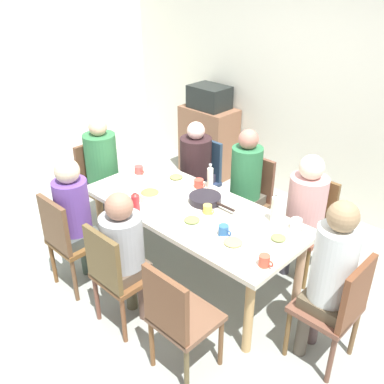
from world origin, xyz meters
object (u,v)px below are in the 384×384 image
object	(u,v)px
person_7	(75,213)
chair_2	(116,272)
cup_2	(296,224)
person_2	(124,247)
chair_3	(201,176)
chair_4	(338,306)
chair_5	(99,180)
bottle_1	(136,203)
person_3	(195,163)
person_5	(102,164)
plate_0	(176,178)
serving_pan	(205,199)
plate_3	(233,243)
chair_7	(68,238)
side_cabinet	(209,141)
plate_2	(278,239)
chair_0	(308,221)
cup_4	(139,170)
plate_1	(192,221)
cup_5	(199,183)
bottle_0	(275,208)
chair_1	(178,317)
bowl_0	(150,195)
bottle_2	(210,177)
cup_1	(208,209)
chair_6	(250,196)
person_0	(306,205)
dining_table	(192,216)
microwave	(209,97)
person_4	(331,271)
cup_6	(224,231)

from	to	relation	value
person_7	chair_2	bearing A→B (deg)	-7.96
cup_2	person_2	bearing A→B (deg)	-127.47
chair_3	chair_4	bearing A→B (deg)	-22.00
chair_5	bottle_1	bearing A→B (deg)	-19.25
person_3	person_5	distance (m)	0.95
plate_0	serving_pan	world-z (taller)	serving_pan
plate_3	serving_pan	xyz separation A→B (m)	(-0.57, 0.33, 0.02)
chair_4	chair_7	bearing A→B (deg)	-158.00
side_cabinet	plate_2	bearing A→B (deg)	-37.12
chair_7	chair_0	bearing A→B (deg)	51.21
cup_2	side_cabinet	world-z (taller)	side_cabinet
plate_2	cup_4	world-z (taller)	cup_4
chair_0	plate_3	xyz separation A→B (m)	(-0.06, -0.99, 0.23)
chair_5	chair_7	xyz separation A→B (m)	(0.71, -0.81, 0.00)
plate_2	chair_7	bearing A→B (deg)	-147.97
chair_5	plate_1	size ratio (longest dim) A/B	3.99
cup_2	cup_5	world-z (taller)	cup_2
plate_3	serving_pan	bearing A→B (deg)	150.11
chair_3	cup_5	world-z (taller)	chair_3
bottle_0	bottle_1	size ratio (longest dim) A/B	1.25
person_3	cup_4	size ratio (longest dim) A/B	9.57
person_7	bottle_1	distance (m)	0.53
chair_4	plate_3	xyz separation A→B (m)	(-0.77, -0.18, 0.23)
cup_4	bottle_0	bearing A→B (deg)	6.98
chair_1	bowl_0	distance (m)	1.25
chair_0	bottle_2	world-z (taller)	bottle_2
plate_2	cup_1	xyz separation A→B (m)	(-0.64, -0.07, 0.02)
chair_5	chair_6	bearing A→B (deg)	30.88
person_7	plate_2	bearing A→B (deg)	29.36
person_0	chair_2	bearing A→B (deg)	-113.04
dining_table	microwave	xyz separation A→B (m)	(-1.37, 1.73, 0.39)
plate_3	microwave	world-z (taller)	microwave
person_0	chair_5	world-z (taller)	person_0
chair_7	person_2	bearing A→B (deg)	7.92
person_4	cup_6	distance (m)	0.82
cup_1	plate_0	bearing A→B (deg)	158.29
dining_table	bottle_2	size ratio (longest dim) A/B	8.48
chair_2	bottle_0	world-z (taller)	bottle_0
microwave	chair_4	bearing A→B (deg)	-32.40
person_3	chair_5	size ratio (longest dim) A/B	1.26
side_cabinet	cup_4	bearing A→B (deg)	-71.44
chair_0	person_7	bearing A→B (deg)	-130.41
person_7	chair_6	bearing A→B (deg)	66.94
plate_1	cup_6	size ratio (longest dim) A/B	1.98
dining_table	plate_1	world-z (taller)	plate_1
person_0	chair_4	distance (m)	1.03
person_2	plate_1	world-z (taller)	person_2
bottle_2	chair_2	bearing A→B (deg)	-83.37
chair_1	plate_1	xyz separation A→B (m)	(-0.49, 0.64, 0.23)
chair_0	person_7	size ratio (longest dim) A/B	0.75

